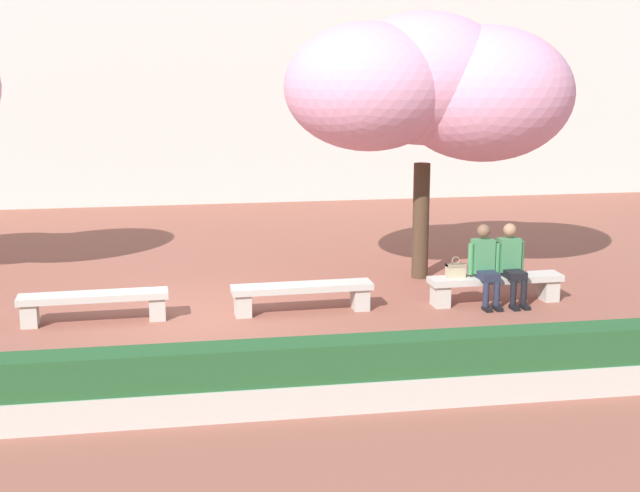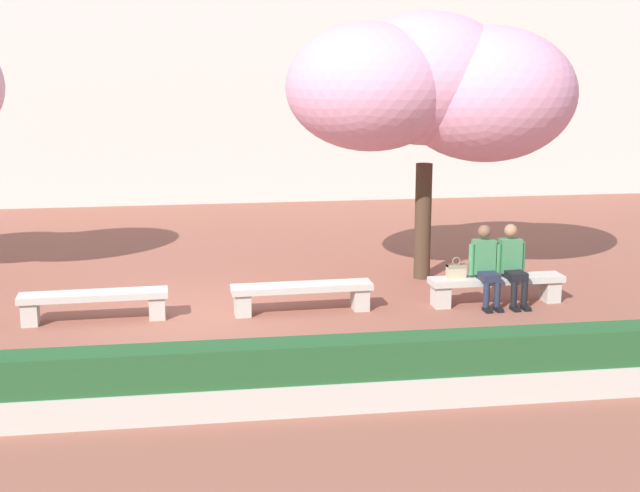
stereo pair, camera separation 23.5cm
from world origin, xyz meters
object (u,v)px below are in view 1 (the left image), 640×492
person_seated_right (511,261)px  cherry_tree_main (429,87)px  handbag (456,269)px  stone_bench_center (302,293)px  person_seated_left (485,262)px  stone_bench_near_west (94,302)px  stone_bench_near_east (495,284)px

person_seated_right → cherry_tree_main: 3.34m
person_seated_right → handbag: (-0.89, 0.08, -0.12)m
stone_bench_center → person_seated_left: (2.93, -0.05, 0.38)m
person_seated_right → cherry_tree_main: size_ratio=0.26×
handbag → cherry_tree_main: bearing=90.2°
handbag → person_seated_left: bearing=-9.4°
stone_bench_near_west → person_seated_right: size_ratio=1.71×
stone_bench_near_west → handbag: 5.62m
person_seated_right → stone_bench_near_west: bearing=179.5°
stone_bench_center → stone_bench_near_east: 3.14m
stone_bench_center → handbag: (2.47, 0.02, 0.27)m
stone_bench_center → stone_bench_near_east: same height
person_seated_right → handbag: size_ratio=3.81×
stone_bench_center → person_seated_right: person_seated_right is taller
person_seated_left → handbag: (-0.45, 0.08, -0.12)m
stone_bench_near_west → stone_bench_near_east: same height
person_seated_left → person_seated_right: (0.44, 0.00, 0.00)m
person_seated_left → cherry_tree_main: (-0.46, 1.77, 2.68)m
stone_bench_near_east → person_seated_left: 0.44m
person_seated_left → handbag: bearing=170.6°
stone_bench_center → cherry_tree_main: cherry_tree_main is taller
person_seated_right → stone_bench_center: bearing=179.1°
stone_bench_near_east → stone_bench_near_west: bearing=180.0°
stone_bench_near_east → person_seated_left: size_ratio=1.71×
person_seated_left → stone_bench_center: bearing=179.0°
stone_bench_near_east → person_seated_right: bearing=-13.4°
cherry_tree_main → person_seated_right: bearing=-63.1°
stone_bench_near_west → stone_bench_center: size_ratio=1.00×
stone_bench_center → handbag: handbag is taller
handbag → stone_bench_near_west: bearing=-179.8°
person_seated_right → handbag: 0.90m
stone_bench_near_west → stone_bench_near_east: bearing=0.0°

